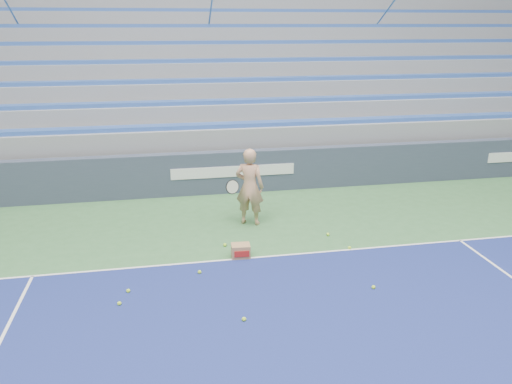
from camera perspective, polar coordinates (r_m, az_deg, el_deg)
sponsor_barrier at (r=13.03m, az=-2.68°, el=2.34°), size 30.00×0.32×1.10m
bleachers at (r=18.28m, az=-5.37°, el=12.76°), size 31.00×9.15×7.30m
tennis_player at (r=10.80m, az=-0.75°, el=0.60°), size 0.97×0.93×1.71m
ball_box at (r=9.49m, az=-1.76°, el=-6.75°), size 0.37×0.29×0.26m
tennis_ball_0 at (r=10.56m, az=8.23°, el=-4.81°), size 0.07×0.07×0.07m
tennis_ball_1 at (r=10.02m, az=10.64°, el=-6.29°), size 0.07×0.07×0.07m
tennis_ball_2 at (r=8.31m, az=-15.35°, el=-12.19°), size 0.07×0.07×0.07m
tennis_ball_3 at (r=7.66m, az=-1.39°, el=-14.34°), size 0.07×0.07×0.07m
tennis_ball_4 at (r=9.00m, az=-6.47°, el=-9.08°), size 0.07×0.07×0.07m
tennis_ball_5 at (r=8.69m, az=13.28°, el=-10.55°), size 0.07×0.07×0.07m
tennis_ball_6 at (r=8.63m, az=-14.39°, el=-10.89°), size 0.07×0.07×0.07m
tennis_ball_7 at (r=10.00m, az=-3.57°, el=-6.04°), size 0.07×0.07×0.07m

